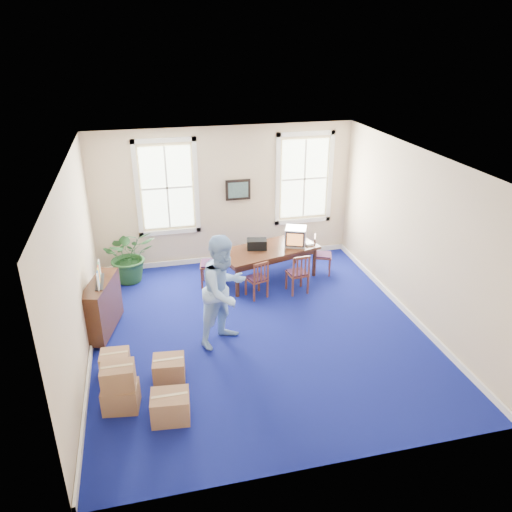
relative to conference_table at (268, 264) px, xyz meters
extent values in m
plane|color=navy|center=(-0.72, -2.03, -0.37)|extent=(6.50, 6.50, 0.00)
plane|color=white|center=(-0.72, -2.03, 2.83)|extent=(6.50, 6.50, 0.00)
plane|color=beige|center=(-0.72, 1.22, 1.23)|extent=(6.50, 0.00, 6.50)
plane|color=beige|center=(-0.72, -5.28, 1.23)|extent=(6.50, 0.00, 6.50)
plane|color=beige|center=(-3.72, -2.03, 1.23)|extent=(0.00, 6.50, 6.50)
plane|color=beige|center=(2.28, -2.03, 1.23)|extent=(0.00, 6.50, 6.50)
cube|color=white|center=(-0.72, 1.19, -0.31)|extent=(6.00, 0.04, 0.12)
cube|color=white|center=(-3.69, -2.03, -0.31)|extent=(0.04, 6.50, 0.12)
cube|color=white|center=(2.25, -2.03, -0.31)|extent=(0.04, 6.50, 0.12)
cube|color=white|center=(0.93, 0.00, 0.39)|extent=(0.16, 0.20, 0.05)
cube|color=black|center=(-0.25, 0.05, 0.47)|extent=(0.47, 0.35, 0.21)
imported|color=#94BEF2|center=(-1.36, -2.18, 0.64)|extent=(1.25, 1.19, 2.02)
cube|color=#442415|center=(-3.47, -1.41, 0.11)|extent=(0.66, 1.27, 0.96)
imported|color=#1C461E|center=(-2.97, 0.63, 0.24)|extent=(1.24, 1.12, 1.22)
camera|label=1|loc=(-2.59, -9.66, 4.72)|focal=35.00mm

